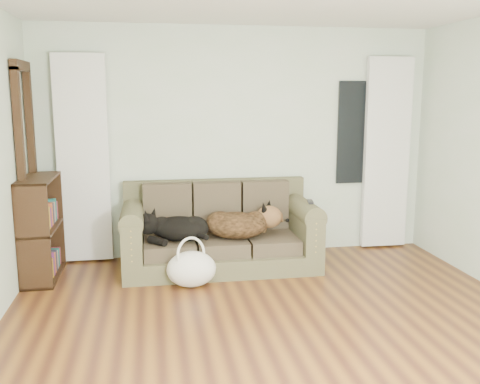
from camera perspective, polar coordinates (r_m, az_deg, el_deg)
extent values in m
plane|color=#442314|center=(4.11, 5.46, -16.34)|extent=(5.00, 5.00, 0.00)
cube|color=silver|center=(6.15, -0.38, 5.28)|extent=(4.50, 0.04, 2.60)
cube|color=white|center=(6.05, -16.39, 3.35)|extent=(0.55, 0.08, 2.25)
cube|color=white|center=(6.62, 15.36, 3.97)|extent=(0.55, 0.08, 2.25)
cube|color=black|center=(6.50, 12.46, 6.20)|extent=(0.50, 0.03, 1.20)
cube|color=#311F10|center=(5.78, -21.68, 1.72)|extent=(0.07, 0.60, 2.10)
cube|color=#413F26|center=(5.74, -2.14, -3.71)|extent=(2.05, 0.88, 0.84)
ellipsoid|color=black|center=(5.60, -6.78, -3.83)|extent=(0.72, 0.62, 0.26)
ellipsoid|color=black|center=(5.67, -0.03, -3.46)|extent=(0.80, 0.66, 0.30)
cube|color=black|center=(5.69, 7.51, -1.03)|extent=(0.08, 0.18, 0.02)
ellipsoid|color=white|center=(5.27, -5.21, -8.34)|extent=(0.55, 0.47, 0.35)
cube|color=#311F10|center=(5.77, -20.43, -3.78)|extent=(0.37, 0.85, 1.04)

